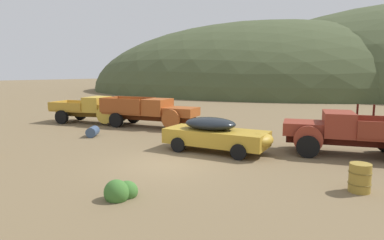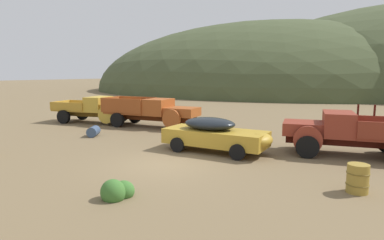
% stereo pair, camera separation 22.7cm
% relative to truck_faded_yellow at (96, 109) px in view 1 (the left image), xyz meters
% --- Properties ---
extents(ground_plane, '(300.00, 300.00, 0.00)m').
position_rel_truck_faded_yellow_xyz_m(ground_plane, '(10.37, -6.90, -1.00)').
color(ground_plane, brown).
extents(hill_far_right, '(73.75, 59.97, 27.31)m').
position_rel_truck_faded_yellow_xyz_m(hill_far_right, '(-2.87, 50.87, -1.00)').
color(hill_far_right, '#424C2D').
rests_on(hill_far_right, ground).
extents(truck_faded_yellow, '(5.94, 3.20, 1.89)m').
position_rel_truck_faded_yellow_xyz_m(truck_faded_yellow, '(0.00, 0.00, 0.00)').
color(truck_faded_yellow, brown).
rests_on(truck_faded_yellow, ground).
extents(truck_oxide_orange, '(6.74, 2.80, 1.91)m').
position_rel_truck_faded_yellow_xyz_m(truck_oxide_orange, '(4.82, 0.44, 0.03)').
color(truck_oxide_orange, '#51220D').
rests_on(truck_oxide_orange, ground).
extents(car_mustard, '(4.98, 2.04, 1.57)m').
position_rel_truck_faded_yellow_xyz_m(car_mustard, '(11.35, -4.03, -0.19)').
color(car_mustard, '#B28928').
rests_on(car_mustard, ground).
extents(truck_rust_red, '(5.89, 3.20, 2.16)m').
position_rel_truck_faded_yellow_xyz_m(truck_rust_red, '(16.28, -1.88, 0.01)').
color(truck_rust_red, '#42140D').
rests_on(truck_rust_red, ground).
extents(oil_drum_tipped, '(0.94, 1.08, 0.57)m').
position_rel_truck_faded_yellow_xyz_m(oil_drum_tipped, '(3.58, -3.99, -0.72)').
color(oil_drum_tipped, '#384C6B').
rests_on(oil_drum_tipped, ground).
extents(oil_drum_foreground, '(0.67, 0.67, 0.88)m').
position_rel_truck_faded_yellow_xyz_m(oil_drum_foreground, '(17.18, -6.72, -0.56)').
color(oil_drum_foreground, olive).
rests_on(oil_drum_foreground, ground).
extents(bush_near_barrel, '(0.80, 0.98, 0.75)m').
position_rel_truck_faded_yellow_xyz_m(bush_near_barrel, '(11.15, -10.55, -0.81)').
color(bush_near_barrel, '#3D702D').
rests_on(bush_near_barrel, ground).
extents(bush_front_right, '(0.79, 0.67, 0.65)m').
position_rel_truck_faded_yellow_xyz_m(bush_front_right, '(9.48, -1.58, -0.84)').
color(bush_front_right, '#5B8E42').
rests_on(bush_front_right, ground).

